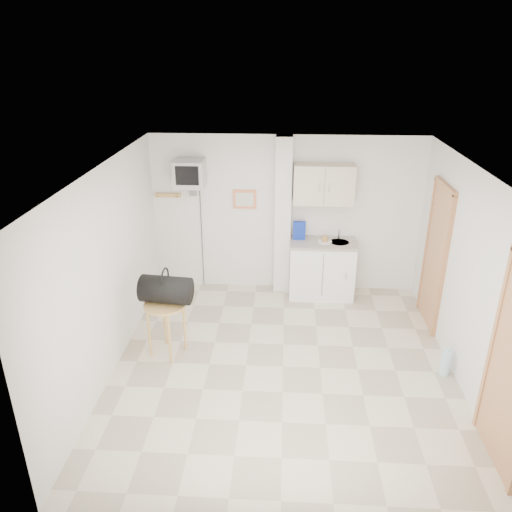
# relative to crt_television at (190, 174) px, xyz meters

# --- Properties ---
(ground) EXTENTS (4.50, 4.50, 0.00)m
(ground) POSITION_rel_crt_television_xyz_m (1.45, -2.02, -1.94)
(ground) COLOR beige
(ground) RESTS_ON ground
(room_envelope) EXTENTS (4.24, 4.54, 2.55)m
(room_envelope) POSITION_rel_crt_television_xyz_m (1.69, -1.93, -0.40)
(room_envelope) COLOR white
(room_envelope) RESTS_ON ground
(kitchenette) EXTENTS (1.03, 0.58, 2.10)m
(kitchenette) POSITION_rel_crt_television_xyz_m (2.02, -0.02, -1.13)
(kitchenette) COLOR white
(kitchenette) RESTS_ON ground
(crt_television) EXTENTS (0.44, 0.45, 2.15)m
(crt_television) POSITION_rel_crt_television_xyz_m (0.00, 0.00, 0.00)
(crt_television) COLOR slate
(crt_television) RESTS_ON ground
(round_table) EXTENTS (0.54, 0.54, 0.73)m
(round_table) POSITION_rel_crt_television_xyz_m (-0.05, -1.79, -1.33)
(round_table) COLOR #B18847
(round_table) RESTS_ON ground
(duffel_bag) EXTENTS (0.67, 0.42, 0.47)m
(duffel_bag) POSITION_rel_crt_television_xyz_m (-0.04, -1.75, -1.03)
(duffel_bag) COLOR black
(duffel_bag) RESTS_ON round_table
(water_bottle) EXTENTS (0.12, 0.12, 0.36)m
(water_bottle) POSITION_rel_crt_television_xyz_m (3.43, -2.05, -1.77)
(water_bottle) COLOR #A9D3E4
(water_bottle) RESTS_ON ground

